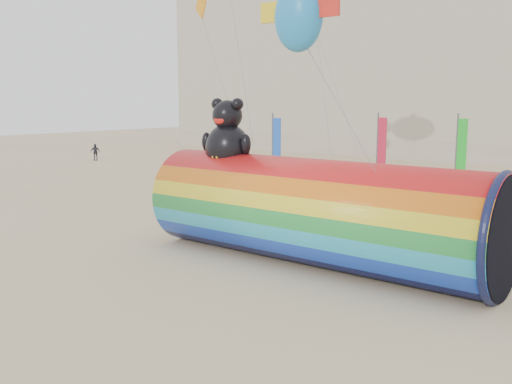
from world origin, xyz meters
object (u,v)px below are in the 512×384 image
Objects in this scene: kite_handler at (379,236)px; fabric_bundle at (367,262)px; windsock_assembly at (314,209)px; hotel_building at (416,60)px.

kite_handler is 1.52m from fabric_bundle.
windsock_assembly is at bearing -156.81° from fabric_bundle.
fabric_bundle is at bearing 23.19° from windsock_assembly.
windsock_assembly reaches higher than fabric_bundle.
hotel_building is 46.47m from kite_handler.
kite_handler is at bearing 53.00° from windsock_assembly.
kite_handler is at bearing 98.35° from fabric_bundle.
fabric_bundle is (0.20, -1.33, -0.70)m from kite_handler.
kite_handler is (16.75, -42.31, -9.44)m from hotel_building.
windsock_assembly is at bearing 27.26° from kite_handler.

